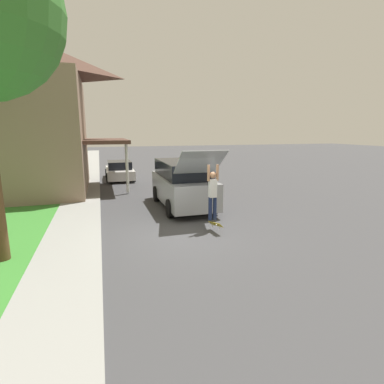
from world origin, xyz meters
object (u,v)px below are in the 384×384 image
suv_parked (182,183)px  skateboarder (213,192)px  car_down_street (120,171)px  skateboard (215,224)px

suv_parked → skateboarder: (0.11, -3.58, 0.29)m
car_down_street → skateboarder: skateboarder is taller
car_down_street → skateboarder: size_ratio=2.24×
car_down_street → skateboarder: (2.34, -12.80, 0.77)m
car_down_street → skateboard: size_ratio=5.53×
skateboarder → suv_parked: bearing=91.8°
suv_parked → skateboarder: 3.59m
car_down_street → skateboard: 13.22m
skateboarder → skateboard: 1.13m
skateboard → skateboarder: bearing=99.9°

